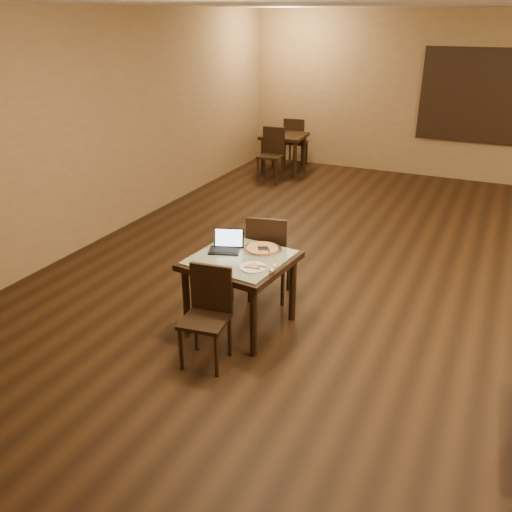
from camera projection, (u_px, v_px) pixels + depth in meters
The scene contains 18 objects.
ground at pixel (390, 284), 6.32m from camera, with size 10.00×10.00×0.00m, color black.
wall_back at pixel (458, 98), 9.84m from camera, with size 8.00×0.02×3.00m, color olive.
wall_left at pixel (103, 127), 7.26m from camera, with size 0.02×10.00×3.00m, color olive.
ceiling at pixel (422, 1), 5.10m from camera, with size 8.00×10.00×0.02m, color silver.
mural at pixel (488, 97), 9.59m from camera, with size 2.34×0.05×1.64m.
tiled_table at pixel (240, 266), 5.21m from camera, with size 1.01×1.01×0.76m.
chair_main_near at pixel (208, 309), 4.77m from camera, with size 0.44×0.44×0.89m.
chair_main_far at pixel (268, 253), 5.76m from camera, with size 0.51×0.51×0.99m.
laptop at pixel (226, 245), 5.31m from camera, with size 0.35×0.32×0.20m.
plate at pixel (253, 267), 4.93m from camera, with size 0.25×0.25×0.01m, color white.
pizza_slice at pixel (253, 266), 4.93m from camera, with size 0.17×0.17×0.02m, color beige, non-canonical shape.
pizza_pan at pixel (262, 249), 5.32m from camera, with size 0.40×0.40×0.01m, color silver.
pizza_whole at pixel (262, 248), 5.32m from camera, with size 0.32×0.32×0.02m.
spatula at pixel (263, 248), 5.29m from camera, with size 0.10×0.24×0.01m, color silver.
napkin_roll at pixel (273, 268), 4.89m from camera, with size 0.05×0.16×0.04m.
other_table_b at pixel (284, 141), 10.53m from camera, with size 0.87×0.87×0.76m.
other_table_b_chair_near at pixel (272, 151), 10.10m from camera, with size 0.46×0.46×0.98m.
other_table_b_chair_far at pixel (295, 139), 11.03m from camera, with size 0.46×0.46×0.98m.
Camera 1 is at (0.98, -5.76, 2.88)m, focal length 38.00 mm.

